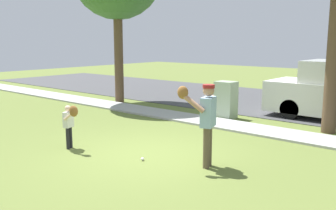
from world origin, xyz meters
TOP-DOWN VIEW (x-y plane):
  - ground_plane at (0.00, 3.50)m, footprint 48.00×48.00m
  - sidewalk_strip at (0.00, 3.60)m, footprint 36.00×1.20m
  - road_surface at (0.00, 8.60)m, footprint 36.00×6.80m
  - person_adult at (1.53, 0.12)m, footprint 0.65×0.76m
  - person_child at (-1.58, -0.89)m, footprint 0.54×0.36m
  - baseball at (0.30, -0.43)m, footprint 0.07×0.07m
  - utility_cabinet at (-0.67, 4.53)m, footprint 0.63×0.54m

SIDE VIEW (x-z plane):
  - ground_plane at x=0.00m, z-range 0.00..0.00m
  - road_surface at x=0.00m, z-range 0.00..0.02m
  - sidewalk_strip at x=0.00m, z-range 0.00..0.06m
  - baseball at x=0.30m, z-range 0.00..0.07m
  - utility_cabinet at x=-0.67m, z-range 0.00..1.21m
  - person_child at x=-1.58m, z-range 0.16..1.24m
  - person_adult at x=1.53m, z-range 0.21..1.89m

